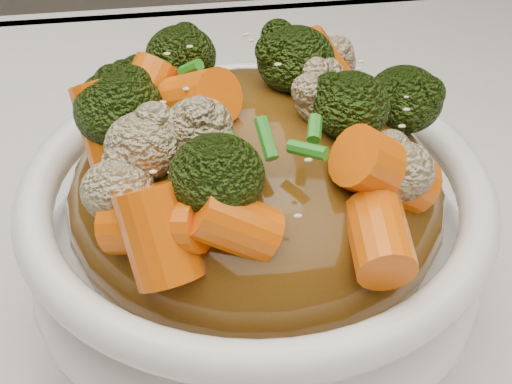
{
  "coord_description": "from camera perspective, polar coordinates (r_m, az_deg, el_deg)",
  "views": [
    {
      "loc": [
        -0.06,
        -0.21,
        1.04
      ],
      "look_at": [
        -0.02,
        0.06,
        0.82
      ],
      "focal_mm": 55.0,
      "sensor_mm": 36.0,
      "label": 1
    }
  ],
  "objects": [
    {
      "name": "bowl",
      "position": [
        0.37,
        0.0,
        -3.83
      ],
      "size": [
        0.27,
        0.27,
        0.08
      ],
      "primitive_type": null,
      "rotation": [
        0.0,
        0.0,
        -0.36
      ],
      "color": "white",
      "rests_on": "tablecloth"
    },
    {
      "name": "sauce_base",
      "position": [
        0.35,
        0.0,
        -0.37
      ],
      "size": [
        0.22,
        0.22,
        0.09
      ],
      "primitive_type": "ellipsoid",
      "rotation": [
        0.0,
        0.0,
        -0.36
      ],
      "color": "#54330E",
      "rests_on": "bowl"
    },
    {
      "name": "carrots",
      "position": [
        0.32,
        0.0,
        8.2
      ],
      "size": [
        0.22,
        0.22,
        0.05
      ],
      "primitive_type": null,
      "rotation": [
        0.0,
        0.0,
        -0.36
      ],
      "color": "#F26307",
      "rests_on": "sauce_base"
    },
    {
      "name": "broccoli",
      "position": [
        0.32,
        0.0,
        8.05
      ],
      "size": [
        0.22,
        0.22,
        0.04
      ],
      "primitive_type": null,
      "rotation": [
        0.0,
        0.0,
        -0.36
      ],
      "color": "black",
      "rests_on": "sauce_base"
    },
    {
      "name": "cauliflower",
      "position": [
        0.32,
        0.0,
        7.74
      ],
      "size": [
        0.22,
        0.22,
        0.04
      ],
      "primitive_type": null,
      "rotation": [
        0.0,
        0.0,
        -0.36
      ],
      "color": "tan",
      "rests_on": "sauce_base"
    },
    {
      "name": "scallions",
      "position": [
        0.32,
        0.0,
        8.35
      ],
      "size": [
        0.16,
        0.16,
        0.02
      ],
      "primitive_type": null,
      "rotation": [
        0.0,
        0.0,
        -0.36
      ],
      "color": "#257D1C",
      "rests_on": "sauce_base"
    },
    {
      "name": "sesame_seeds",
      "position": [
        0.32,
        0.0,
        8.35
      ],
      "size": [
        0.19,
        0.19,
        0.01
      ],
      "primitive_type": null,
      "rotation": [
        0.0,
        0.0,
        -0.36
      ],
      "color": "beige",
      "rests_on": "sauce_base"
    }
  ]
}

